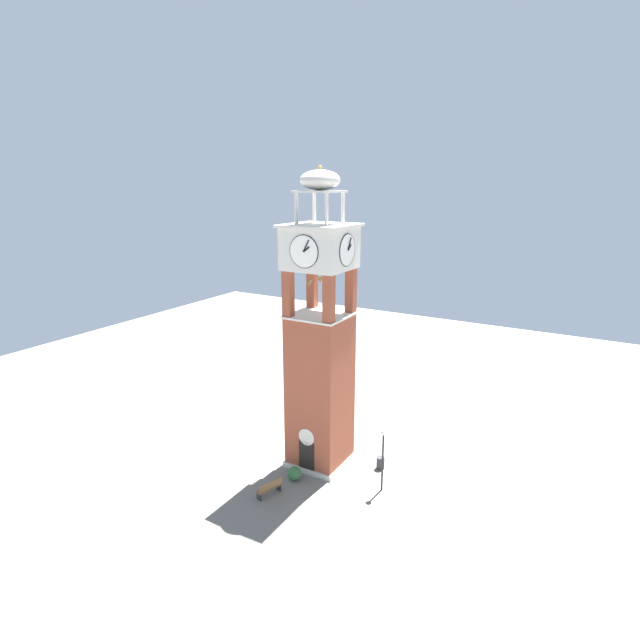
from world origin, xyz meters
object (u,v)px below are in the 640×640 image
trash_bin (380,463)px  lamp_post (383,449)px  clock_tower (320,352)px  park_bench (270,488)px

trash_bin → lamp_post: bearing=-64.5°
clock_tower → lamp_post: (4.81, -0.92, -4.87)m
clock_tower → lamp_post: size_ratio=4.71×
park_bench → lamp_post: bearing=35.0°
lamp_post → clock_tower: bearing=169.2°
clock_tower → lamp_post: clock_tower is taller
lamp_post → trash_bin: size_ratio=4.98×
clock_tower → trash_bin: size_ratio=23.47×
park_bench → trash_bin: 7.46m
park_bench → trash_bin: size_ratio=2.07×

